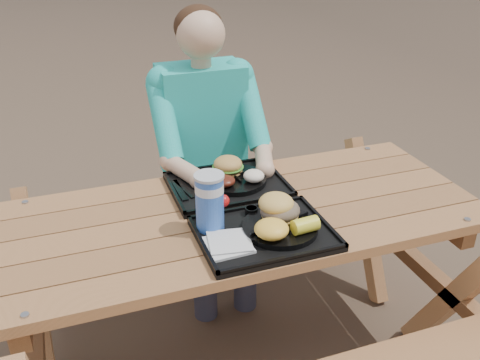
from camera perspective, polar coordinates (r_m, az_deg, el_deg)
name	(u,v)px	position (r m, az deg, el deg)	size (l,w,h in m)	color
ground	(240,360)	(2.45, 0.00, -18.65)	(60.00, 60.00, 0.00)	#999999
picnic_table	(240,291)	(2.20, 0.00, -11.81)	(1.80, 1.49, 0.75)	#999999
tray_near	(264,234)	(1.83, 2.61, -5.82)	(0.45, 0.35, 0.02)	black
tray_far	(228,186)	(2.13, -1.30, -0.66)	(0.45, 0.35, 0.02)	black
plate_near	(280,227)	(1.83, 4.28, -5.05)	(0.26, 0.26, 0.02)	black
plate_far	(234,180)	(2.14, -0.63, 0.05)	(0.26, 0.26, 0.02)	black
napkin_stack	(228,244)	(1.75, -1.33, -6.87)	(0.14, 0.14, 0.02)	silver
soda_cup	(210,203)	(1.80, -3.25, -2.48)	(0.10, 0.10, 0.19)	#184BB4
condiment_bbq	(251,211)	(1.91, 1.23, -3.34)	(0.05, 0.05, 0.03)	black
condiment_mustard	(266,210)	(1.93, 2.83, -3.17)	(0.04, 0.04, 0.03)	yellow
sandwich	(280,200)	(1.84, 4.33, -2.15)	(0.13, 0.13, 0.14)	#E7B151
mac_cheese	(272,229)	(1.75, 3.39, -5.24)	(0.11, 0.11, 0.06)	yellow
corn_cob	(305,225)	(1.79, 6.98, -4.80)	(0.09, 0.09, 0.05)	#FFF035
cutlery_far	(185,188)	(2.10, -5.90, -0.85)	(0.03, 0.18, 0.01)	black
burger	(228,161)	(2.15, -1.31, 2.08)	(0.12, 0.12, 0.11)	#C89246
baked_beans	(224,181)	(2.07, -1.68, -0.10)	(0.08, 0.08, 0.04)	#571D11
potato_salad	(254,176)	(2.10, 1.49, 0.45)	(0.08, 0.08, 0.05)	white
diner	(205,167)	(2.58, -3.79, 1.43)	(0.48, 0.84, 1.28)	#1DB0CB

